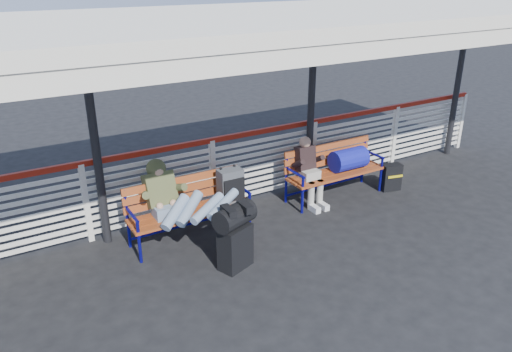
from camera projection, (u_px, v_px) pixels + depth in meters
ground at (276, 263)px, 6.75m from camera, size 60.00×60.00×0.00m
fence at (213, 172)px, 8.00m from camera, size 12.08×0.08×1.24m
canopy at (243, 24)px, 6.26m from camera, size 12.60×3.60×3.16m
luggage_stack at (235, 234)px, 6.47m from camera, size 0.62×0.48×0.91m
bench_left at (204, 196)px, 7.26m from camera, size 1.80×0.56×0.97m
bench_right at (342, 162)px, 8.55m from camera, size 1.80×0.56×0.92m
traveler_man at (188, 204)px, 6.76m from camera, size 0.94×1.64×0.77m
companion_person at (309, 171)px, 8.23m from camera, size 0.32×0.66×1.15m
suitcase_side at (391, 177)px, 8.88m from camera, size 0.38×0.28×0.48m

